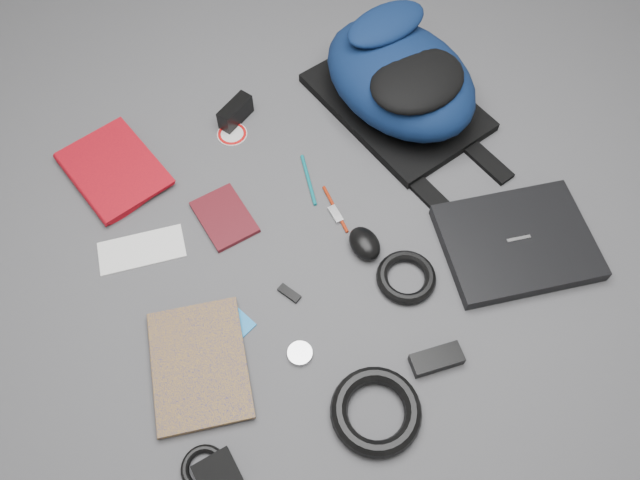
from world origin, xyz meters
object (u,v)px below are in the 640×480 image
power_brick (436,359)px  compact_camera (235,112)px  textbook_red (79,191)px  comic_book (152,375)px  dvd_case (224,217)px  backpack (400,77)px  mouse (365,243)px  pouch (218,475)px  laptop (517,242)px

power_brick → compact_camera: bearing=107.9°
textbook_red → comic_book: textbook_red is taller
textbook_red → dvd_case: 0.38m
backpack → textbook_red: backpack is taller
textbook_red → backpack: bearing=-19.3°
textbook_red → comic_book: (-0.02, -0.54, -0.00)m
mouse → pouch: 0.61m
laptop → power_brick: (-0.34, -0.14, -0.00)m
compact_camera → power_brick: 0.84m
compact_camera → backpack: bearing=-48.2°
mouse → comic_book: bearing=-174.0°
backpack → comic_book: backpack is taller
backpack → textbook_red: bearing=163.0°
backpack → laptop: size_ratio=1.46×
pouch → dvd_case: bearing=63.1°
textbook_red → power_brick: textbook_red is taller
dvd_case → compact_camera: 0.32m
laptop → compact_camera: 0.81m
backpack → dvd_case: 0.59m
comic_book → power_brick: bearing=-9.2°
power_brick → pouch: (-0.51, 0.02, -0.00)m
dvd_case → mouse: bearing=-45.5°
comic_book → compact_camera: 0.74m
laptop → dvd_case: bearing=161.0°
dvd_case → pouch: (-0.28, -0.54, 0.00)m
backpack → comic_book: bearing=-163.4°
dvd_case → mouse: mouse is taller
mouse → dvd_case: bearing=137.8°
dvd_case → laptop: bearing=-37.8°
textbook_red → compact_camera: compact_camera is taller
comic_book → compact_camera: bearing=67.4°
comic_book → pouch: (0.03, -0.26, -0.00)m
laptop → comic_book: size_ratio=1.25×
backpack → laptop: backpack is taller
laptop → power_brick: 0.37m
textbook_red → mouse: mouse is taller
dvd_case → power_brick: (0.24, -0.57, 0.01)m
mouse → pouch: bearing=-148.8°
pouch → compact_camera: bearing=61.5°
backpack → comic_book: 0.97m
compact_camera → pouch: 0.93m
comic_book → backpack: bearing=41.3°
backpack → power_brick: backpack is taller
dvd_case → compact_camera: size_ratio=1.52×
comic_book → dvd_case: (0.31, 0.29, -0.00)m
backpack → textbook_red: (-0.86, 0.15, -0.09)m
laptop → pouch: (-0.85, -0.12, -0.01)m
mouse → laptop: bearing=-26.9°
backpack → textbook_red: size_ratio=1.87×
dvd_case → mouse: (0.25, -0.25, 0.02)m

